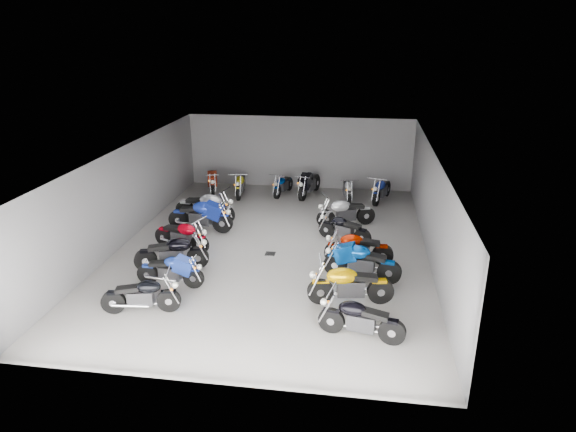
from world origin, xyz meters
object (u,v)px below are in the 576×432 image
motorcycle_left_b (171,270)px  motorcycle_right_f (345,212)px  motorcycle_right_b (350,285)px  motorcycle_right_d (358,248)px  motorcycle_back_b (241,184)px  motorcycle_right_a (360,319)px  motorcycle_left_a (142,295)px  motorcycle_left_f (205,207)px  motorcycle_back_d (309,183)px  motorcycle_back_e (348,189)px  motorcycle_right_c (361,262)px  motorcycle_left_c (172,253)px  motorcycle_left_d (182,235)px  drain_grate (270,254)px  motorcycle_left_e (201,216)px  motorcycle_right_e (344,228)px  motorcycle_back_f (382,189)px  motorcycle_back_a (213,181)px  motorcycle_back_c (283,185)px

motorcycle_left_b → motorcycle_right_f: (4.64, 5.39, 0.06)m
motorcycle_right_b → motorcycle_right_d: 2.52m
motorcycle_back_b → motorcycle_right_a: bearing=111.5°
motorcycle_left_a → motorcycle_left_f: 6.57m
motorcycle_back_d → motorcycle_back_e: bearing=-177.0°
motorcycle_right_a → motorcycle_back_d: (-2.33, 10.63, 0.05)m
motorcycle_left_a → motorcycle_right_f: (4.86, 6.87, 0.05)m
motorcycle_left_a → motorcycle_right_c: (5.48, 2.66, 0.06)m
motorcycle_back_b → motorcycle_back_d: size_ratio=0.92×
motorcycle_left_c → motorcycle_left_d: bearing=172.9°
drain_grate → motorcycle_left_c: motorcycle_left_c is taller
motorcycle_left_e → motorcycle_back_b: bearing=178.0°
motorcycle_left_c → motorcycle_left_d: (-0.21, 1.45, -0.03)m
motorcycle_left_b → motorcycle_right_c: bearing=104.9°
motorcycle_left_b → motorcycle_right_f: bearing=141.5°
motorcycle_right_e → motorcycle_left_c: bearing=144.8°
motorcycle_back_b → motorcycle_back_f: bearing=175.1°
motorcycle_left_c → motorcycle_right_a: size_ratio=1.05×
motorcycle_right_a → motorcycle_right_f: bearing=16.8°
motorcycle_left_b → motorcycle_right_c: 5.39m
motorcycle_back_d → motorcycle_back_a: bearing=15.9°
motorcycle_right_c → motorcycle_right_d: 1.08m
motorcycle_back_f → motorcycle_back_d: bearing=12.9°
motorcycle_back_d → motorcycle_left_f: bearing=61.6°
motorcycle_left_f → motorcycle_back_f: size_ratio=1.16×
motorcycle_left_d → motorcycle_right_a: (5.82, -4.31, -0.00)m
drain_grate → motorcycle_left_f: bearing=138.8°
motorcycle_right_e → motorcycle_left_a: bearing=162.5°
motorcycle_back_b → motorcycle_back_f: (6.01, 0.08, 0.01)m
motorcycle_back_b → motorcycle_back_c: motorcycle_back_b is taller
motorcycle_back_e → motorcycle_back_f: size_ratio=0.93×
motorcycle_back_a → motorcycle_back_e: size_ratio=1.11×
drain_grate → motorcycle_left_e: (-2.78, 1.60, 0.57)m
motorcycle_right_a → motorcycle_back_f: motorcycle_back_f is taller
motorcycle_left_d → motorcycle_back_f: motorcycle_back_f is taller
motorcycle_right_d → motorcycle_back_a: size_ratio=1.00×
motorcycle_left_f → motorcycle_right_c: size_ratio=1.06×
motorcycle_left_d → motorcycle_right_e: 5.39m
motorcycle_right_a → motorcycle_right_b: size_ratio=0.91×
motorcycle_right_d → motorcycle_back_b: 8.01m
motorcycle_left_d → motorcycle_back_a: 6.29m
motorcycle_right_e → motorcycle_back_a: (-5.97, 4.78, 0.06)m
motorcycle_right_b → motorcycle_back_e: 8.72m
motorcycle_left_f → motorcycle_back_a: 3.71m
motorcycle_left_f → motorcycle_back_e: (5.15, 3.36, -0.11)m
motorcycle_left_e → motorcycle_right_e: motorcycle_left_e is taller
motorcycle_right_d → motorcycle_back_f: bearing=-9.2°
motorcycle_right_f → motorcycle_right_a: bearing=163.8°
motorcycle_back_a → motorcycle_back_e: motorcycle_back_a is taller
motorcycle_left_a → motorcycle_left_c: bearing=171.1°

